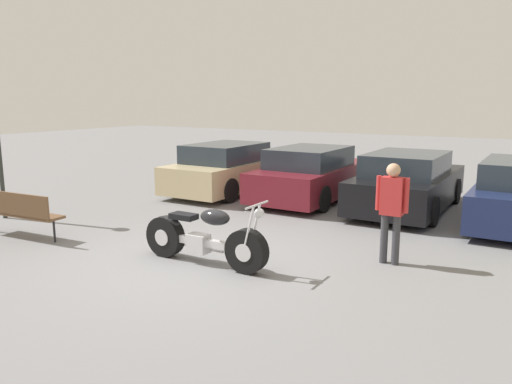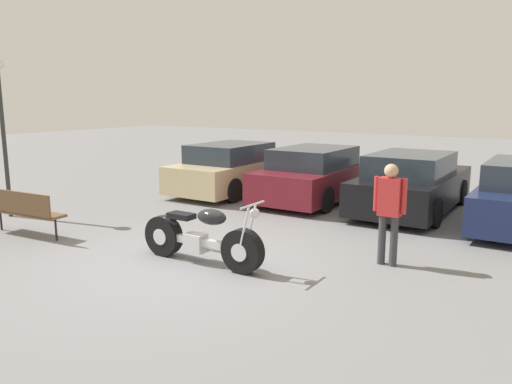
{
  "view_description": "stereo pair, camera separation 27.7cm",
  "coord_description": "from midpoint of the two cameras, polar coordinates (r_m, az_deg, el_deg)",
  "views": [
    {
      "loc": [
        4.87,
        -6.04,
        2.61
      ],
      "look_at": [
        0.07,
        1.95,
        0.85
      ],
      "focal_mm": 35.0,
      "sensor_mm": 36.0,
      "label": 1
    },
    {
      "loc": [
        5.11,
        -5.9,
        2.61
      ],
      "look_at": [
        0.07,
        1.95,
        0.85
      ],
      "focal_mm": 35.0,
      "sensor_mm": 36.0,
      "label": 2
    }
  ],
  "objects": [
    {
      "name": "parked_car_maroon",
      "position": [
        13.04,
        5.87,
        1.96
      ],
      "size": [
        1.88,
        4.31,
        1.37
      ],
      "color": "maroon",
      "rests_on": "ground_plane"
    },
    {
      "name": "parked_car_champagne",
      "position": [
        14.08,
        -3.6,
        2.64
      ],
      "size": [
        1.88,
        4.31,
        1.37
      ],
      "color": "#C6B284",
      "rests_on": "ground_plane"
    },
    {
      "name": "motorcycle",
      "position": [
        8.01,
        -7.11,
        -5.25
      ],
      "size": [
        2.28,
        0.62,
        1.09
      ],
      "color": "black",
      "rests_on": "ground_plane"
    },
    {
      "name": "park_bench",
      "position": [
        10.42,
        -26.15,
        -1.85
      ],
      "size": [
        1.82,
        0.53,
        0.89
      ],
      "color": "brown",
      "rests_on": "ground_plane"
    },
    {
      "name": "person_standing",
      "position": [
        8.07,
        14.31,
        -1.47
      ],
      "size": [
        0.52,
        0.22,
        1.62
      ],
      "color": "#38383D",
      "rests_on": "ground_plane"
    },
    {
      "name": "ground_plane",
      "position": [
        8.21,
        -8.53,
        -7.98
      ],
      "size": [
        60.0,
        60.0,
        0.0
      ],
      "primitive_type": "plane",
      "color": "slate"
    },
    {
      "name": "parked_car_black",
      "position": [
        12.2,
        16.32,
        0.98
      ],
      "size": [
        1.88,
        4.31,
        1.37
      ],
      "color": "black",
      "rests_on": "ground_plane"
    }
  ]
}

